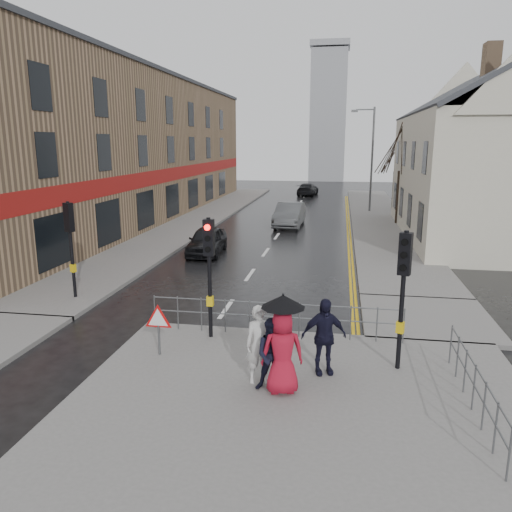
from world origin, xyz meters
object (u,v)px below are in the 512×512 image
(pedestrian_with_umbrella, at_px, (283,342))
(car_mid, at_px, (289,215))
(car_parked, at_px, (207,241))
(pedestrian_d, at_px, (324,336))
(pedestrian_a, at_px, (260,345))
(pedestrian_b, at_px, (274,355))

(pedestrian_with_umbrella, relative_size, car_mid, 0.47)
(pedestrian_with_umbrella, relative_size, car_parked, 0.56)
(pedestrian_d, bearing_deg, car_parked, 98.64)
(pedestrian_a, height_order, car_mid, pedestrian_a)
(pedestrian_a, bearing_deg, car_parked, 94.11)
(pedestrian_b, relative_size, car_parked, 0.42)
(pedestrian_b, distance_m, car_mid, 22.86)
(pedestrian_a, xyz_separation_m, car_mid, (-1.63, 22.43, -0.26))
(pedestrian_b, relative_size, car_mid, 0.35)
(pedestrian_b, bearing_deg, car_mid, 89.95)
(pedestrian_b, bearing_deg, car_parked, 105.79)
(pedestrian_with_umbrella, bearing_deg, pedestrian_d, 52.34)
(pedestrian_b, relative_size, pedestrian_d, 0.90)
(pedestrian_d, height_order, car_mid, pedestrian_d)
(car_mid, bearing_deg, pedestrian_a, -83.75)
(car_mid, bearing_deg, pedestrian_with_umbrella, -82.42)
(pedestrian_b, distance_m, pedestrian_with_umbrella, 0.40)
(pedestrian_with_umbrella, bearing_deg, car_parked, 111.48)
(pedestrian_d, bearing_deg, pedestrian_b, -152.97)
(pedestrian_with_umbrella, relative_size, pedestrian_d, 1.21)
(pedestrian_a, height_order, car_parked, pedestrian_a)
(pedestrian_a, distance_m, car_parked, 14.22)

